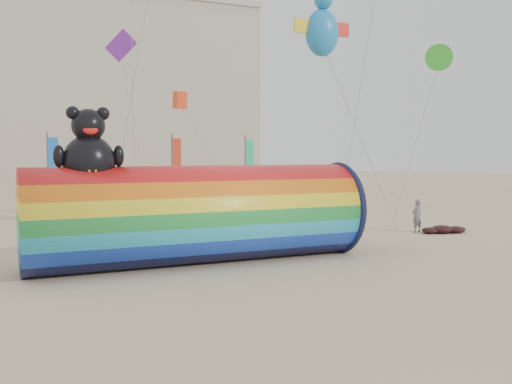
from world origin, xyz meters
name	(u,v)px	position (x,y,z in m)	size (l,w,h in m)	color
ground	(260,257)	(0.00, 0.00, 0.00)	(160.00, 160.00, 0.00)	#CCB58C
windsock_assembly	(199,212)	(-2.54, -0.10, 1.87)	(12.22, 3.72, 5.63)	red
kite_handler	(417,216)	(10.05, 2.82, 0.83)	(0.61, 0.40, 1.66)	slate
fabric_bundle	(445,230)	(11.14, 2.03, 0.17)	(2.62, 1.35, 0.41)	#390D0A
festival_banners	(164,174)	(0.48, 15.42, 2.64)	(13.44, 1.64, 5.20)	#59595E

